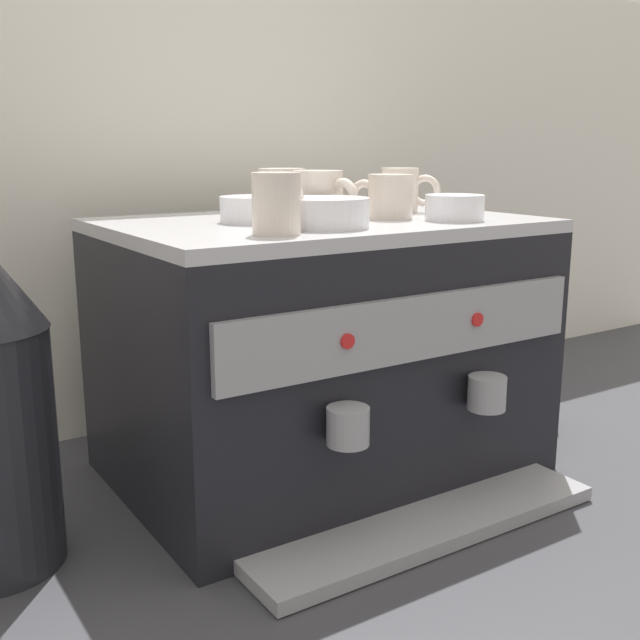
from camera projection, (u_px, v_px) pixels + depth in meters
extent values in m
plane|color=#38383D|center=(320.00, 466.00, 1.29)|extent=(4.00, 4.00, 0.00)
cube|color=silver|center=(217.00, 187.00, 1.49)|extent=(2.80, 0.03, 0.90)
cube|color=black|center=(320.00, 353.00, 1.25)|extent=(0.65, 0.45, 0.40)
cube|color=#B7B7BC|center=(320.00, 225.00, 1.20)|extent=(0.65, 0.45, 0.02)
cube|color=#939399|center=(413.00, 329.00, 1.04)|extent=(0.60, 0.01, 0.09)
cylinder|color=red|center=(347.00, 341.00, 0.97)|extent=(0.02, 0.01, 0.02)
cylinder|color=red|center=(477.00, 320.00, 1.09)|extent=(0.02, 0.01, 0.02)
cube|color=#939399|center=(428.00, 526.00, 1.07)|extent=(0.55, 0.12, 0.02)
cylinder|color=#939399|center=(348.00, 426.00, 0.98)|extent=(0.06, 0.06, 0.05)
cylinder|color=#939399|center=(487.00, 393.00, 1.11)|extent=(0.06, 0.06, 0.05)
cylinder|color=beige|center=(400.00, 190.00, 1.32)|extent=(0.06, 0.06, 0.08)
torus|color=beige|center=(425.00, 191.00, 1.30)|extent=(0.04, 0.05, 0.05)
cylinder|color=beige|center=(318.00, 195.00, 1.17)|extent=(0.08, 0.08, 0.08)
torus|color=beige|center=(342.00, 197.00, 1.14)|extent=(0.02, 0.06, 0.06)
cylinder|color=beige|center=(282.00, 192.00, 1.24)|extent=(0.08, 0.08, 0.08)
torus|color=beige|center=(278.00, 190.00, 1.29)|extent=(0.03, 0.06, 0.06)
cylinder|color=beige|center=(390.00, 196.00, 1.20)|extent=(0.07, 0.07, 0.07)
torus|color=beige|center=(364.00, 196.00, 1.22)|extent=(0.03, 0.05, 0.05)
cylinder|color=beige|center=(276.00, 204.00, 0.98)|extent=(0.06, 0.06, 0.08)
torus|color=beige|center=(292.00, 201.00, 1.02)|extent=(0.05, 0.04, 0.06)
cylinder|color=white|center=(455.00, 208.00, 1.17)|extent=(0.09, 0.09, 0.04)
cylinder|color=white|center=(454.00, 217.00, 1.18)|extent=(0.05, 0.05, 0.01)
cylinder|color=white|center=(255.00, 209.00, 1.14)|extent=(0.11, 0.11, 0.04)
cylinder|color=white|center=(255.00, 219.00, 1.15)|extent=(0.06, 0.06, 0.01)
cylinder|color=white|center=(325.00, 213.00, 1.07)|extent=(0.13, 0.13, 0.04)
cylinder|color=white|center=(325.00, 224.00, 1.07)|extent=(0.07, 0.07, 0.01)
cylinder|color=#B7B7BC|center=(533.00, 386.00, 1.49)|extent=(0.08, 0.08, 0.14)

